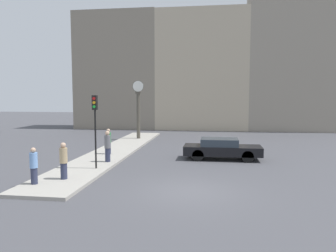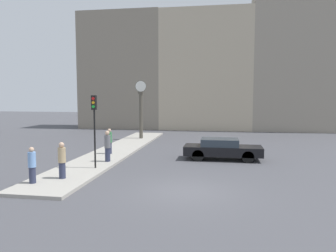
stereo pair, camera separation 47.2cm
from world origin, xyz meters
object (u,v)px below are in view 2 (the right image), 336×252
Objects in this scene: traffic_light_near at (94,116)px; pedestrian_blue_stripe at (32,165)px; sedan_car at (222,149)px; street_clock at (141,109)px; pedestrian_green_hoodie at (109,141)px; pedestrian_grey_jacket at (108,146)px; pedestrian_tan_coat at (62,160)px.

traffic_light_near is 4.16m from pedestrian_blue_stripe.
pedestrian_blue_stripe is (-8.22, -7.46, 0.26)m from sedan_car.
pedestrian_green_hoodie is at bearing -91.12° from street_clock.
sedan_car is 2.87× the size of pedestrian_green_hoodie.
pedestrian_grey_jacket reaches higher than pedestrian_green_hoodie.
sedan_car is at bearing 31.87° from traffic_light_near.
sedan_car is 2.81× the size of pedestrian_tan_coat.
pedestrian_tan_coat is at bearing -106.08° from traffic_light_near.
pedestrian_green_hoodie reaches higher than pedestrian_blue_stripe.
sedan_car is 7.02m from pedestrian_grey_jacket.
sedan_car is 1.24× the size of traffic_light_near.
pedestrian_green_hoodie is at bearing 179.35° from sedan_car.
street_clock is 3.10× the size of pedestrian_green_hoodie.
pedestrian_grey_jacket is 1.06× the size of pedestrian_tan_coat.
traffic_light_near is 2.40× the size of pedestrian_blue_stripe.
street_clock reaches higher than pedestrian_green_hoodie.
pedestrian_tan_coat is at bearing -89.76° from pedestrian_green_hoodie.
sedan_car is 8.14m from traffic_light_near.
pedestrian_blue_stripe is (-0.87, -7.54, -0.03)m from pedestrian_green_hoodie.
street_clock is (-0.55, 12.12, -0.17)m from traffic_light_near.
pedestrian_grey_jacket reaches higher than pedestrian_blue_stripe.
pedestrian_green_hoodie is 0.92× the size of pedestrian_grey_jacket.
pedestrian_grey_jacket is (1.63, 5.07, 0.11)m from pedestrian_blue_stripe.
traffic_light_near reaches higher than pedestrian_blue_stripe.
street_clock is at bearing 132.00° from sedan_car.
street_clock reaches higher than pedestrian_blue_stripe.
pedestrian_grey_jacket is (0.06, 1.74, -1.84)m from traffic_light_near.
street_clock is at bearing 86.22° from pedestrian_blue_stripe.
pedestrian_green_hoodie is at bearing 83.45° from pedestrian_blue_stripe.
traffic_light_near is 2.32× the size of pedestrian_green_hoodie.
traffic_light_near is at bearing 73.92° from pedestrian_tan_coat.
sedan_car is at bearing -0.65° from pedestrian_green_hoodie.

